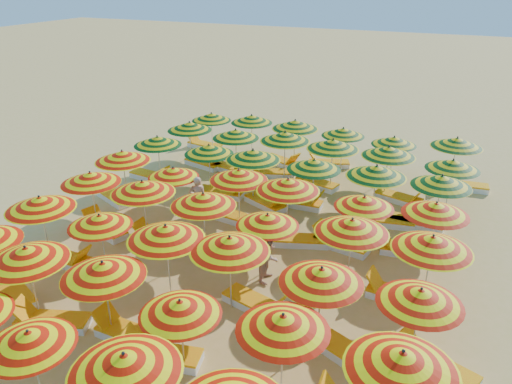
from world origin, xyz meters
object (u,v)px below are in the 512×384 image
Objects in this scene: lounger_20 at (408,250)px; lounger_28 at (228,168)px; umbrella_10 at (283,323)px; umbrella_29 at (436,209)px; lounger_22 at (222,192)px; umbrella_44 at (295,125)px; lounger_6 at (161,355)px; lounger_32 at (204,145)px; umbrella_24 at (122,156)px; umbrella_25 at (173,173)px; lounger_31 at (399,198)px; umbrella_36 at (190,126)px; lounger_12 at (105,229)px; umbrella_41 at (453,165)px; lounger_14 at (227,250)px; umbrella_33 at (314,165)px; lounger_5 at (129,334)px; umbrella_12 at (40,203)px; umbrella_46 at (394,141)px; umbrella_31 at (209,150)px; umbrella_2 at (29,339)px; umbrella_34 at (376,171)px; umbrella_38 at (285,137)px; lounger_4 at (51,321)px; umbrella_40 at (389,152)px; lounger_21 at (151,176)px; umbrella_7 at (26,255)px; umbrella_11 at (402,361)px; umbrella_26 at (239,175)px; umbrella_30 at (158,141)px; beachgoer_b at (269,255)px; umbrella_16 at (321,276)px; lounger_26 at (418,223)px; umbrella_42 at (211,117)px; umbrella_21 at (268,220)px; lounger_17 at (226,215)px; lounger_24 at (300,203)px; lounger_18 at (302,240)px; umbrella_22 at (352,226)px; lounger_25 at (386,221)px; umbrella_19 at (143,187)px; lounger_27 at (204,163)px; lounger_30 at (316,183)px; umbrella_35 at (442,181)px; umbrella_47 at (457,142)px; umbrella_45 at (343,132)px; lounger_15 at (399,295)px; lounger_23 at (266,203)px; lounger_3 at (14,292)px; lounger_16 at (115,197)px; umbrella_20 at (203,200)px; lounger_35 at (463,186)px; umbrella_27 at (288,185)px; umbrella_8 at (103,270)px; umbrella_43 at (252,119)px; umbrella_15 at (230,244)px.

lounger_28 is at bearing -32.92° from lounger_20.
umbrella_29 reaches higher than umbrella_10.
umbrella_44 is at bearing 66.70° from lounger_22.
umbrella_29 is 1.35× the size of lounger_6.
umbrella_24 is at bearing 103.01° from lounger_32.
umbrella_25 is 1.00× the size of lounger_31.
umbrella_36 reaches higher than lounger_12.
umbrella_41 is 8.33m from lounger_14.
umbrella_33 is 8.48m from lounger_5.
umbrella_12 is 13.00m from umbrella_46.
umbrella_31 is at bearing 114.40° from lounger_14.
umbrella_2 is 0.85× the size of umbrella_34.
umbrella_33 is at bearing 156.72° from lounger_32.
umbrella_38 is (4.46, 4.31, 0.03)m from umbrella_24.
lounger_4 is 12.32m from lounger_31.
umbrella_40 is 1.15× the size of lounger_21.
umbrella_7 is 8.48m from umbrella_11.
umbrella_30 is at bearing 155.78° from umbrella_26.
umbrella_16 is at bearing -136.40° from beachgoer_b.
lounger_26 is 1.98m from lounger_31.
umbrella_10 reaches higher than umbrella_42.
umbrella_21 is at bearing -25.11° from lounger_21.
lounger_17 is (-0.32, 8.54, -1.44)m from umbrella_2.
umbrella_33 is 1.66m from lounger_24.
lounger_20 is at bearing 76.61° from umbrella_10.
umbrella_31 is 1.16× the size of lounger_18.
umbrella_22 is 1.22× the size of lounger_25.
umbrella_12 is 2.87m from umbrella_19.
lounger_30 is at bearing 12.68° from lounger_27.
umbrella_47 reaches higher than umbrella_35.
lounger_27 is at bearing -159.26° from umbrella_45.
lounger_15 is (3.63, 0.09, -1.46)m from umbrella_21.
umbrella_11 is 10.06m from lounger_23.
umbrella_10 is at bearing -60.72° from lounger_22.
umbrella_44 is 1.34× the size of lounger_18.
lounger_16 is at bearing -53.27° from lounger_3.
umbrella_20 is 10.80m from lounger_35.
umbrella_40 reaches higher than umbrella_42.
umbrella_47 is (4.29, 4.25, 0.07)m from umbrella_33.
lounger_3 is at bearing -105.92° from umbrella_44.
umbrella_44 is at bearing 112.74° from umbrella_16.
umbrella_27 is 2.62m from beachgoer_b.
umbrella_27 is 4.88m from umbrella_40.
umbrella_8 is at bearing -158.56° from umbrella_16.
lounger_31 is (7.00, -2.33, -1.57)m from umbrella_43.
umbrella_15 is at bearing 152.31° from umbrella_11.
lounger_3 is at bearing -113.77° from umbrella_45.
lounger_16 is at bearing -56.85° from lounger_6.
umbrella_24 reaches higher than umbrella_42.
beachgoer_b is at bearing -44.39° from lounger_28.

